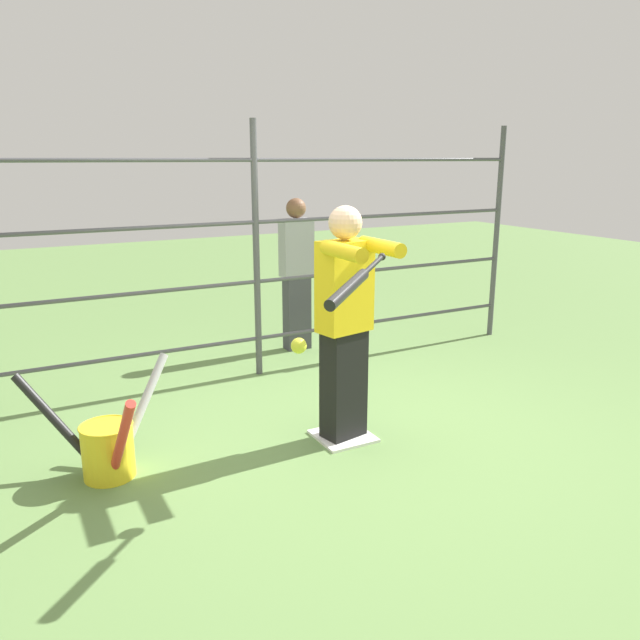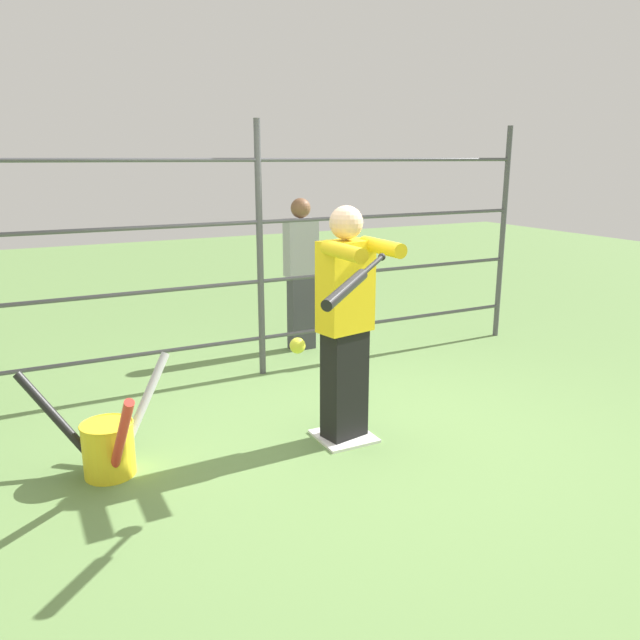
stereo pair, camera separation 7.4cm
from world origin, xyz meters
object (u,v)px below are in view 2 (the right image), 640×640
Objects in this scene: baseball_bat_swinging at (351,285)px; bystander_behind_fence at (301,272)px; softball_in_flight at (298,346)px; bat_bucket at (108,444)px; batter at (346,318)px.

bystander_behind_fence is (-1.09, -2.94, -0.49)m from baseball_bat_swinging.
baseball_bat_swinging is 7.35× the size of softball_in_flight.
baseball_bat_swinging is 0.53m from softball_in_flight.
baseball_bat_swinging is 0.69× the size of bat_bucket.
batter is at bearing -142.18° from softball_in_flight.
bat_bucket is at bearing 40.20° from bystander_behind_fence.
batter is at bearing -118.16° from baseball_bat_swinging.
bystander_behind_fence is at bearing -115.77° from softball_in_flight.
baseball_bat_swinging is (0.40, 0.75, 0.41)m from batter.
batter is 0.95m from baseball_bat_swinging.
batter is 17.69× the size of softball_in_flight.
bat_bucket is (1.63, -0.23, -0.70)m from batter.
baseball_bat_swinging reaches higher than bat_bucket.
baseball_bat_swinging is at bearing 69.71° from bystander_behind_fence.
batter is 2.41× the size of baseball_bat_swinging.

